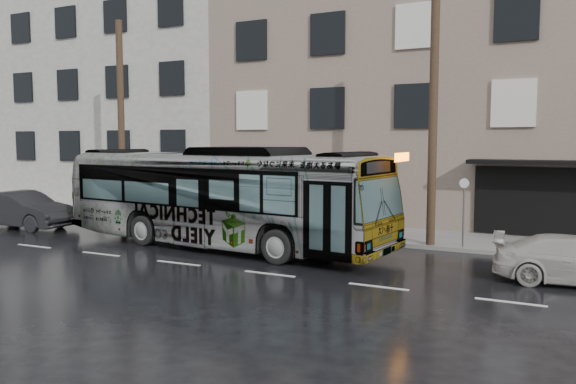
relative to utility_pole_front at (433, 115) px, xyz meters
name	(u,v)px	position (x,y,z in m)	size (l,w,h in m)	color
ground	(222,249)	(-6.50, -3.30, -4.65)	(120.00, 120.00, 0.00)	black
sidewalk	(285,228)	(-6.50, 1.60, -4.58)	(90.00, 3.60, 0.15)	gray
building_taupe	(443,107)	(-1.50, 9.40, 0.85)	(20.00, 12.00, 11.00)	gray
building_grey	(115,81)	(-24.50, 10.90, 3.35)	(26.00, 15.00, 16.00)	beige
utility_pole_front	(433,115)	(0.00, 0.00, 0.00)	(0.30, 0.30, 9.00)	#483524
utility_pole_rear	(121,122)	(-14.00, 0.00, 0.00)	(0.30, 0.30, 9.00)	#483524
sign_post	(464,212)	(1.10, 0.00, -3.30)	(0.06, 0.06, 2.40)	slate
bus	(220,197)	(-6.87, -2.87, -2.87)	(3.00, 12.81, 3.57)	#B2B2B2
dark_sedan	(22,210)	(-16.89, -3.08, -3.85)	(1.70, 4.87, 1.60)	black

